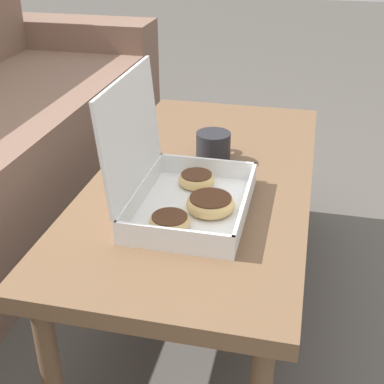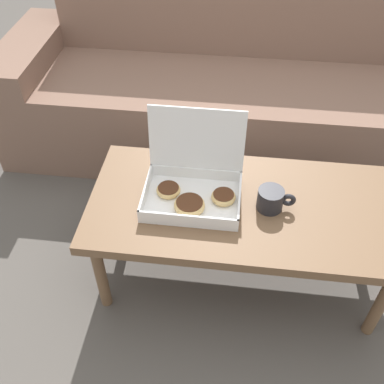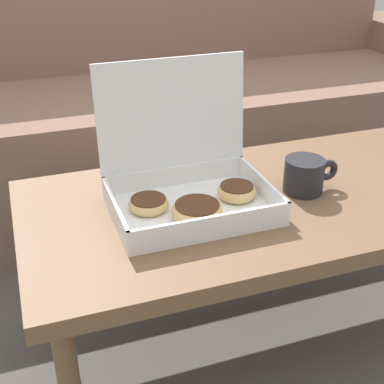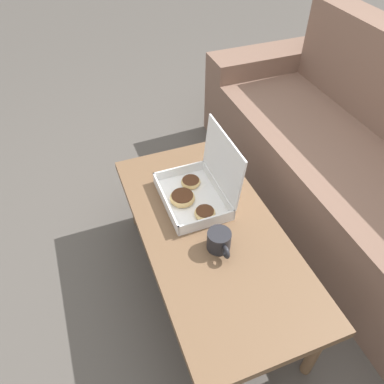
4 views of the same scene
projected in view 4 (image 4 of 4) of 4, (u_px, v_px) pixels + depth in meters
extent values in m
plane|color=#514C47|center=(235.00, 275.00, 1.89)|extent=(12.00, 12.00, 0.00)
cube|color=#7A5B4C|center=(352.00, 212.00, 1.90)|extent=(2.09, 0.57, 0.45)
cube|color=#7A5B4C|center=(261.00, 90.00, 2.66)|extent=(0.24, 0.77, 0.58)
cube|color=brown|center=(211.00, 233.00, 1.58)|extent=(1.16, 0.56, 0.04)
cylinder|color=brown|center=(134.00, 199.00, 2.02)|extent=(0.04, 0.04, 0.38)
cylinder|color=brown|center=(210.00, 180.00, 2.13)|extent=(0.04, 0.04, 0.38)
cylinder|color=brown|center=(315.00, 350.00, 1.43)|extent=(0.04, 0.04, 0.38)
cube|color=white|center=(192.00, 199.00, 1.69)|extent=(0.36, 0.26, 0.01)
cube|color=white|center=(165.00, 202.00, 1.64)|extent=(0.36, 0.01, 0.05)
cube|color=white|center=(218.00, 188.00, 1.70)|extent=(0.36, 0.01, 0.05)
cube|color=white|center=(179.00, 171.00, 1.79)|extent=(0.01, 0.26, 0.05)
cube|color=white|center=(207.00, 222.00, 1.55)|extent=(0.01, 0.26, 0.05)
cube|color=white|center=(223.00, 161.00, 1.60)|extent=(0.36, 0.03, 0.26)
torus|color=#E5BC75|center=(205.00, 213.00, 1.60)|extent=(0.09, 0.09, 0.03)
cylinder|color=#472614|center=(205.00, 212.00, 1.60)|extent=(0.08, 0.08, 0.01)
torus|color=#E5BC75|center=(182.00, 198.00, 1.67)|extent=(0.11, 0.11, 0.03)
cylinder|color=#472614|center=(182.00, 196.00, 1.66)|extent=(0.10, 0.10, 0.02)
torus|color=#E5BC75|center=(191.00, 182.00, 1.75)|extent=(0.09, 0.09, 0.03)
cylinder|color=#472614|center=(191.00, 181.00, 1.74)|extent=(0.08, 0.08, 0.01)
cylinder|color=#232328|center=(219.00, 240.00, 1.47)|extent=(0.10, 0.10, 0.08)
torus|color=#232328|center=(226.00, 252.00, 1.43)|extent=(0.05, 0.02, 0.05)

